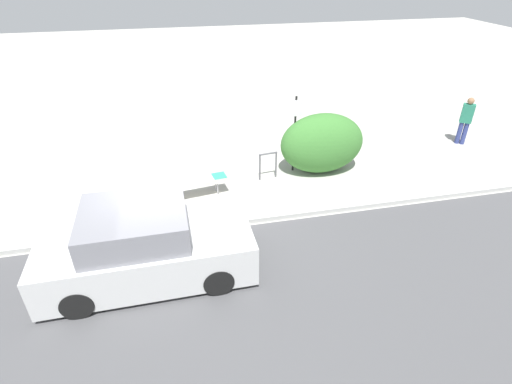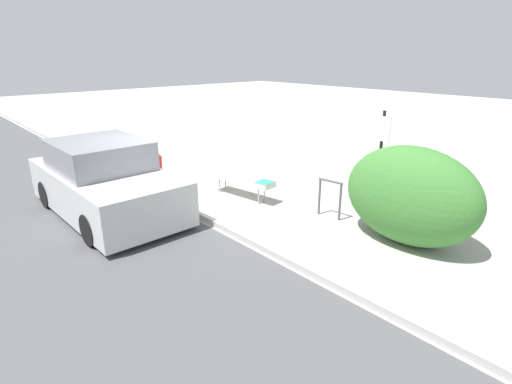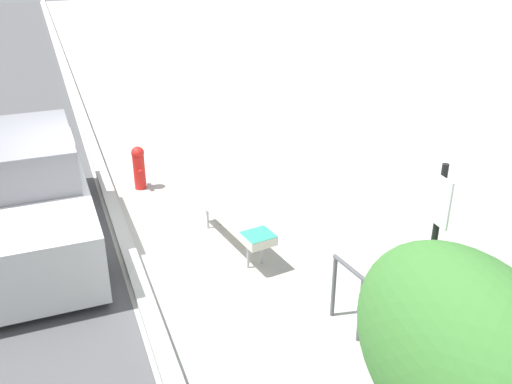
# 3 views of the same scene
# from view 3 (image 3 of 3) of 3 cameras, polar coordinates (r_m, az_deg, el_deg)

# --- Properties ---
(ground_plane) EXTENTS (60.00, 60.00, 0.00)m
(ground_plane) POSITION_cam_3_polar(r_m,az_deg,el_deg) (8.40, -12.92, -5.25)
(ground_plane) COLOR #ADAAA3
(curb) EXTENTS (60.00, 0.20, 0.13)m
(curb) POSITION_cam_3_polar(r_m,az_deg,el_deg) (8.37, -12.96, -4.87)
(curb) COLOR #B7B7B2
(curb) RESTS_ON ground_plane
(bench) EXTENTS (1.84, 0.65, 0.53)m
(bench) POSITION_cam_3_polar(r_m,az_deg,el_deg) (7.99, -2.30, -2.52)
(bench) COLOR #99999E
(bench) RESTS_ON ground_plane
(bike_rack) EXTENTS (0.55, 0.12, 0.83)m
(bike_rack) POSITION_cam_3_polar(r_m,az_deg,el_deg) (6.47, 9.13, -9.70)
(bike_rack) COLOR #515156
(bike_rack) RESTS_ON ground_plane
(sign_post) EXTENTS (0.36, 0.08, 2.30)m
(sign_post) POSITION_cam_3_polar(r_m,az_deg,el_deg) (5.57, 17.09, -6.07)
(sign_post) COLOR black
(sign_post) RESTS_ON ground_plane
(fire_hydrant) EXTENTS (0.36, 0.22, 0.77)m
(fire_hydrant) POSITION_cam_3_polar(r_m,az_deg,el_deg) (9.96, -11.63, 2.53)
(fire_hydrant) COLOR red
(fire_hydrant) RESTS_ON ground_plane
(shrub_hedge) EXTENTS (2.49, 1.46, 1.79)m
(shrub_hedge) POSITION_cam_3_polar(r_m,az_deg,el_deg) (5.26, 20.07, -15.17)
(shrub_hedge) COLOR #3D7A33
(shrub_hedge) RESTS_ON ground_plane
(parked_car_near) EXTENTS (4.15, 1.97, 1.58)m
(parked_car_near) POSITION_cam_3_polar(r_m,az_deg,el_deg) (8.64, -22.86, -0.57)
(parked_car_near) COLOR black
(parked_car_near) RESTS_ON ground_plane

